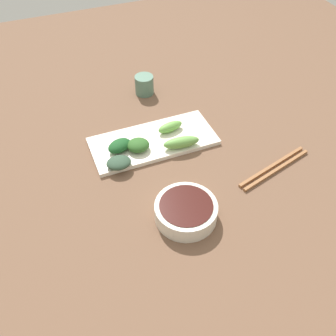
{
  "coord_description": "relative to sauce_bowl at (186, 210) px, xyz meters",
  "views": [
    {
      "loc": [
        -0.62,
        0.27,
        0.71
      ],
      "look_at": [
        -0.02,
        0.02,
        0.05
      ],
      "focal_mm": 40.45,
      "sensor_mm": 36.0,
      "label": 1
    }
  ],
  "objects": [
    {
      "name": "broccoli_leafy_0",
      "position": [
        0.26,
        0.08,
        0.0
      ],
      "size": [
        0.06,
        0.08,
        0.03
      ],
      "primitive_type": "ellipsoid",
      "rotation": [
        0.0,
        0.0,
        0.35
      ],
      "color": "#194C20",
      "rests_on": "serving_plate"
    },
    {
      "name": "tabletop",
      "position": [
        0.15,
        -0.03,
        -0.03
      ],
      "size": [
        2.1,
        2.1,
        0.02
      ],
      "primitive_type": "cube",
      "color": "brown",
      "rests_on": "ground"
    },
    {
      "name": "sauce_bowl",
      "position": [
        0.0,
        0.0,
        0.0
      ],
      "size": [
        0.14,
        0.14,
        0.04
      ],
      "color": "silver",
      "rests_on": "tabletop"
    },
    {
      "name": "broccoli_stalk_3",
      "position": [
        0.28,
        -0.08,
        0.0
      ],
      "size": [
        0.04,
        0.08,
        0.03
      ],
      "primitive_type": "ellipsoid",
      "rotation": [
        0.0,
        0.0,
        0.15
      ],
      "color": "#69A547",
      "rests_on": "serving_plate"
    },
    {
      "name": "broccoli_leafy_4",
      "position": [
        0.2,
        0.1,
        -0.0
      ],
      "size": [
        0.06,
        0.07,
        0.02
      ],
      "primitive_type": "ellipsoid",
      "rotation": [
        0.0,
        0.0,
        -0.07
      ],
      "color": "#2D4633",
      "rests_on": "serving_plate"
    },
    {
      "name": "broccoli_leafy_1",
      "position": [
        0.24,
        0.03,
        0.0
      ],
      "size": [
        0.06,
        0.07,
        0.03
      ],
      "primitive_type": "ellipsoid",
      "rotation": [
        0.0,
        0.0,
        -0.18
      ],
      "color": "#2D5C24",
      "rests_on": "serving_plate"
    },
    {
      "name": "tea_cup",
      "position": [
        0.5,
        -0.08,
        0.01
      ],
      "size": [
        0.06,
        0.06,
        0.06
      ],
      "primitive_type": "cylinder",
      "color": "#517663",
      "rests_on": "tabletop"
    },
    {
      "name": "broccoli_stalk_2",
      "position": [
        0.21,
        -0.08,
        0.0
      ],
      "size": [
        0.04,
        0.1,
        0.03
      ],
      "primitive_type": "ellipsoid",
      "rotation": [
        0.0,
        0.0,
        -0.12
      ],
      "color": "#67A048",
      "rests_on": "serving_plate"
    },
    {
      "name": "chopsticks",
      "position": [
        0.05,
        -0.27,
        -0.02
      ],
      "size": [
        0.08,
        0.23,
        0.01
      ],
      "rotation": [
        0.0,
        0.0,
        0.26
      ],
      "color": "#925F39",
      "rests_on": "tabletop"
    },
    {
      "name": "serving_plate",
      "position": [
        0.26,
        -0.02,
        -0.02
      ],
      "size": [
        0.15,
        0.34,
        0.01
      ],
      "primitive_type": "cube",
      "color": "silver",
      "rests_on": "tabletop"
    }
  ]
}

